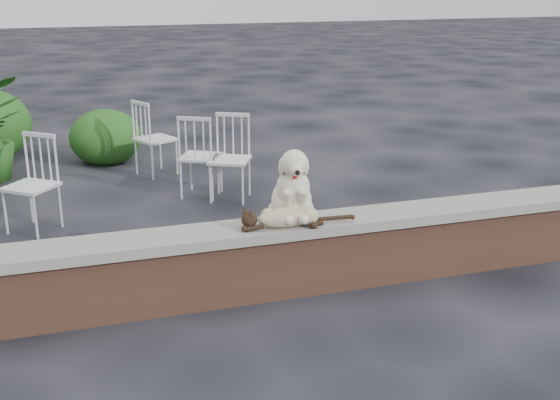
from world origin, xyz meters
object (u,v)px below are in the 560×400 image
object	(u,v)px
chair_d	(230,158)
chair_e	(155,138)
cat	(288,216)
chair_c	(201,155)
dog	(292,182)
chair_b	(30,185)

from	to	relation	value
chair_d	chair_e	xyz separation A→B (m)	(-0.64, 1.26, 0.00)
cat	chair_c	bearing A→B (deg)	102.39
cat	chair_e	xyz separation A→B (m)	(-0.48, 3.79, -0.20)
chair_c	chair_d	bearing A→B (deg)	167.86
dog	chair_b	size ratio (longest dim) A/B	0.64
dog	chair_d	xyz separation A→B (m)	(0.08, 2.38, -0.41)
dog	cat	size ratio (longest dim) A/B	0.57
cat	chair_e	size ratio (longest dim) A/B	1.11
chair_c	chair_e	world-z (taller)	same
chair_b	chair_e	size ratio (longest dim) A/B	1.00
dog	chair_c	size ratio (longest dim) A/B	0.64
chair_b	chair_e	bearing A→B (deg)	88.32
chair_c	chair_d	distance (m)	0.37
cat	chair_b	size ratio (longest dim) A/B	1.11
chair_e	cat	bearing A→B (deg)	161.47
dog	chair_b	xyz separation A→B (m)	(-1.99, 1.99, -0.41)
dog	chair_b	world-z (taller)	dog
dog	chair_d	size ratio (longest dim) A/B	0.64
dog	cat	world-z (taller)	dog
dog	chair_e	xyz separation A→B (m)	(-0.56, 3.64, -0.41)
chair_c	chair_e	xyz separation A→B (m)	(-0.36, 1.02, 0.00)
cat	chair_c	distance (m)	2.77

